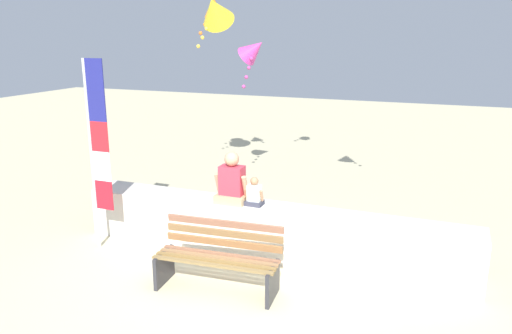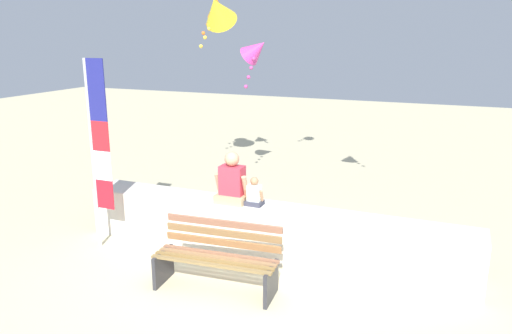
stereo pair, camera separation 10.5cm
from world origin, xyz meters
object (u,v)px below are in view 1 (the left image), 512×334
(person_adult, at_px, (232,183))
(flag_banner, at_px, (96,145))
(person_child, at_px, (254,194))
(kite_magenta, at_px, (254,50))
(kite_orange, at_px, (214,7))
(kite_yellow, at_px, (215,11))
(park_bench, at_px, (219,259))

(person_adult, relative_size, flag_banner, 0.27)
(person_child, distance_m, kite_magenta, 3.85)
(person_adult, height_order, kite_orange, kite_orange)
(kite_yellow, distance_m, kite_orange, 0.50)
(person_adult, height_order, flag_banner, flag_banner)
(kite_orange, height_order, kite_magenta, kite_orange)
(person_adult, distance_m, kite_magenta, 3.67)
(park_bench, distance_m, person_adult, 1.42)
(park_bench, xyz_separation_m, flag_banner, (-2.25, 0.49, 1.26))
(kite_orange, bearing_deg, person_child, -56.09)
(park_bench, distance_m, flag_banner, 2.63)
(person_adult, height_order, kite_magenta, kite_magenta)
(park_bench, relative_size, person_child, 3.83)
(park_bench, height_order, kite_orange, kite_orange)
(park_bench, bearing_deg, kite_yellow, 115.78)
(person_child, relative_size, kite_yellow, 0.37)
(kite_yellow, bearing_deg, kite_orange, 119.48)
(kite_orange, bearing_deg, kite_yellow, -60.52)
(person_child, distance_m, kite_orange, 5.04)
(person_child, bearing_deg, park_bench, -91.59)
(park_bench, relative_size, flag_banner, 0.57)
(flag_banner, bearing_deg, kite_yellow, 86.57)
(person_adult, bearing_deg, park_bench, -74.44)
(person_child, height_order, kite_magenta, kite_magenta)
(park_bench, height_order, kite_magenta, kite_magenta)
(person_adult, relative_size, kite_yellow, 0.67)
(flag_banner, xyz_separation_m, kite_magenta, (1.07, 3.74, 1.30))
(person_adult, xyz_separation_m, kite_magenta, (-0.85, 3.04, 1.89))
(park_bench, xyz_separation_m, kite_magenta, (-1.18, 4.24, 2.57))
(person_adult, xyz_separation_m, kite_orange, (-1.94, 3.43, 2.75))
(person_adult, bearing_deg, flag_banner, -159.73)
(person_adult, distance_m, person_child, 0.39)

